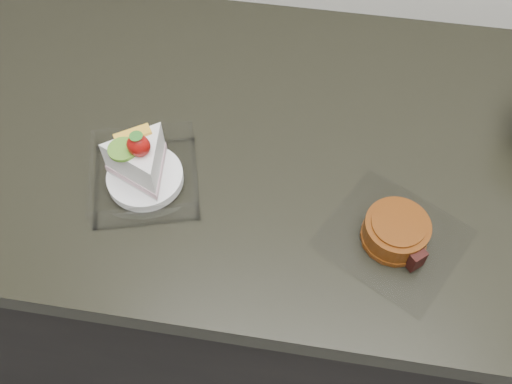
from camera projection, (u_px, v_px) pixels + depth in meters
name	position (u px, v px, depth m)	size (l,w,h in m)	color
counter	(334.00, 275.00, 1.24)	(2.04, 0.64, 0.90)	black
cake_tray	(143.00, 170.00, 0.80)	(0.18, 0.18, 0.12)	white
mooncake_wrap	(396.00, 233.00, 0.76)	(0.23, 0.23, 0.04)	white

